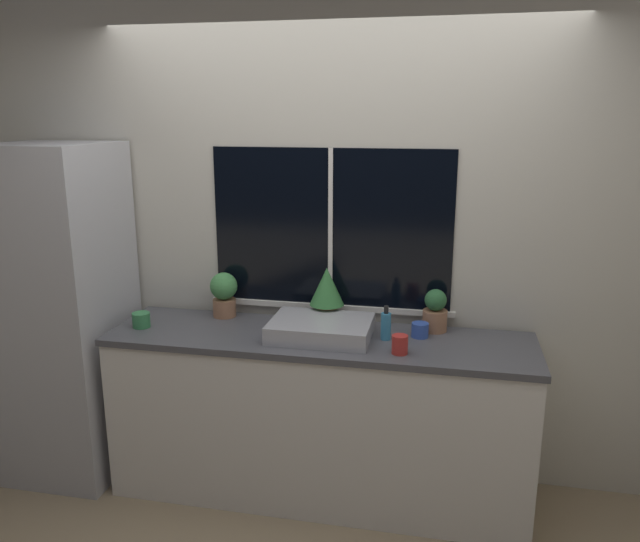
{
  "coord_description": "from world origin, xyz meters",
  "views": [
    {
      "loc": [
        0.64,
        -2.71,
        2.04
      ],
      "look_at": [
        0.01,
        0.28,
        1.26
      ],
      "focal_mm": 35.0,
      "sensor_mm": 36.0,
      "label": 1
    }
  ],
  "objects_px": {
    "potted_plant_right": "(435,311)",
    "mug_green": "(141,320)",
    "refrigerator": "(64,313)",
    "mug_blue": "(420,330)",
    "potted_plant_left": "(224,293)",
    "mug_red": "(400,345)",
    "potted_plant_center": "(326,291)",
    "soap_bottle": "(386,325)",
    "sink": "(321,328)"
  },
  "relations": [
    {
      "from": "sink",
      "to": "soap_bottle",
      "type": "distance_m",
      "value": 0.33
    },
    {
      "from": "mug_red",
      "to": "mug_green",
      "type": "bearing_deg",
      "value": 176.06
    },
    {
      "from": "sink",
      "to": "mug_blue",
      "type": "distance_m",
      "value": 0.51
    },
    {
      "from": "potted_plant_left",
      "to": "mug_green",
      "type": "distance_m",
      "value": 0.47
    },
    {
      "from": "refrigerator",
      "to": "potted_plant_left",
      "type": "relative_size",
      "value": 7.37
    },
    {
      "from": "mug_blue",
      "to": "potted_plant_center",
      "type": "bearing_deg",
      "value": 167.65
    },
    {
      "from": "potted_plant_left",
      "to": "potted_plant_right",
      "type": "height_order",
      "value": "potted_plant_left"
    },
    {
      "from": "sink",
      "to": "soap_bottle",
      "type": "relative_size",
      "value": 2.89
    },
    {
      "from": "potted_plant_right",
      "to": "mug_blue",
      "type": "distance_m",
      "value": 0.15
    },
    {
      "from": "sink",
      "to": "potted_plant_left",
      "type": "distance_m",
      "value": 0.65
    },
    {
      "from": "sink",
      "to": "mug_blue",
      "type": "height_order",
      "value": "sink"
    },
    {
      "from": "soap_bottle",
      "to": "mug_blue",
      "type": "xyz_separation_m",
      "value": [
        0.17,
        0.07,
        -0.04
      ]
    },
    {
      "from": "potted_plant_right",
      "to": "mug_red",
      "type": "bearing_deg",
      "value": -112.73
    },
    {
      "from": "potted_plant_right",
      "to": "mug_blue",
      "type": "xyz_separation_m",
      "value": [
        -0.07,
        -0.11,
        -0.07
      ]
    },
    {
      "from": "potted_plant_center",
      "to": "mug_blue",
      "type": "distance_m",
      "value": 0.55
    },
    {
      "from": "sink",
      "to": "mug_green",
      "type": "height_order",
      "value": "sink"
    },
    {
      "from": "potted_plant_center",
      "to": "mug_green",
      "type": "bearing_deg",
      "value": -164.41
    },
    {
      "from": "potted_plant_center",
      "to": "soap_bottle",
      "type": "distance_m",
      "value": 0.41
    },
    {
      "from": "sink",
      "to": "potted_plant_right",
      "type": "relative_size",
      "value": 2.27
    },
    {
      "from": "potted_plant_right",
      "to": "refrigerator",
      "type": "bearing_deg",
      "value": -173.59
    },
    {
      "from": "mug_blue",
      "to": "mug_red",
      "type": "relative_size",
      "value": 0.96
    },
    {
      "from": "potted_plant_right",
      "to": "soap_bottle",
      "type": "relative_size",
      "value": 1.27
    },
    {
      "from": "potted_plant_left",
      "to": "potted_plant_center",
      "type": "distance_m",
      "value": 0.59
    },
    {
      "from": "soap_bottle",
      "to": "mug_green",
      "type": "xyz_separation_m",
      "value": [
        -1.31,
        -0.08,
        -0.03
      ]
    },
    {
      "from": "potted_plant_right",
      "to": "mug_red",
      "type": "relative_size",
      "value": 2.47
    },
    {
      "from": "mug_blue",
      "to": "mug_green",
      "type": "distance_m",
      "value": 1.49
    },
    {
      "from": "potted_plant_center",
      "to": "potted_plant_right",
      "type": "bearing_deg",
      "value": -0.0
    },
    {
      "from": "potted_plant_center",
      "to": "mug_blue",
      "type": "xyz_separation_m",
      "value": [
        0.52,
        -0.11,
        -0.15
      ]
    },
    {
      "from": "refrigerator",
      "to": "potted_plant_center",
      "type": "xyz_separation_m",
      "value": [
        1.46,
        0.23,
        0.15
      ]
    },
    {
      "from": "soap_bottle",
      "to": "mug_green",
      "type": "distance_m",
      "value": 1.32
    },
    {
      "from": "sink",
      "to": "mug_blue",
      "type": "bearing_deg",
      "value": 11.37
    },
    {
      "from": "mug_green",
      "to": "mug_blue",
      "type": "bearing_deg",
      "value": 6.02
    },
    {
      "from": "mug_green",
      "to": "soap_bottle",
      "type": "bearing_deg",
      "value": 3.69
    },
    {
      "from": "refrigerator",
      "to": "sink",
      "type": "relative_size",
      "value": 3.64
    },
    {
      "from": "refrigerator",
      "to": "sink",
      "type": "xyz_separation_m",
      "value": [
        1.48,
        0.02,
        0.01
      ]
    },
    {
      "from": "soap_bottle",
      "to": "mug_red",
      "type": "height_order",
      "value": "soap_bottle"
    },
    {
      "from": "sink",
      "to": "soap_bottle",
      "type": "xyz_separation_m",
      "value": [
        0.33,
        0.03,
        0.03
      ]
    },
    {
      "from": "potted_plant_center",
      "to": "mug_red",
      "type": "height_order",
      "value": "potted_plant_center"
    },
    {
      "from": "potted_plant_right",
      "to": "mug_green",
      "type": "relative_size",
      "value": 2.4
    },
    {
      "from": "soap_bottle",
      "to": "mug_blue",
      "type": "relative_size",
      "value": 2.03
    },
    {
      "from": "refrigerator",
      "to": "mug_blue",
      "type": "height_order",
      "value": "refrigerator"
    },
    {
      "from": "refrigerator",
      "to": "mug_green",
      "type": "bearing_deg",
      "value": -4.58
    },
    {
      "from": "potted_plant_right",
      "to": "mug_green",
      "type": "bearing_deg",
      "value": -170.16
    },
    {
      "from": "refrigerator",
      "to": "potted_plant_left",
      "type": "height_order",
      "value": "refrigerator"
    },
    {
      "from": "mug_red",
      "to": "potted_plant_center",
      "type": "bearing_deg",
      "value": 139.89
    },
    {
      "from": "potted_plant_left",
      "to": "mug_red",
      "type": "distance_m",
      "value": 1.09
    },
    {
      "from": "sink",
      "to": "potted_plant_left",
      "type": "bearing_deg",
      "value": 160.57
    },
    {
      "from": "potted_plant_left",
      "to": "mug_red",
      "type": "xyz_separation_m",
      "value": [
        1.03,
        -0.37,
        -0.09
      ]
    },
    {
      "from": "refrigerator",
      "to": "soap_bottle",
      "type": "distance_m",
      "value": 1.81
    },
    {
      "from": "refrigerator",
      "to": "mug_blue",
      "type": "distance_m",
      "value": 1.98
    }
  ]
}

